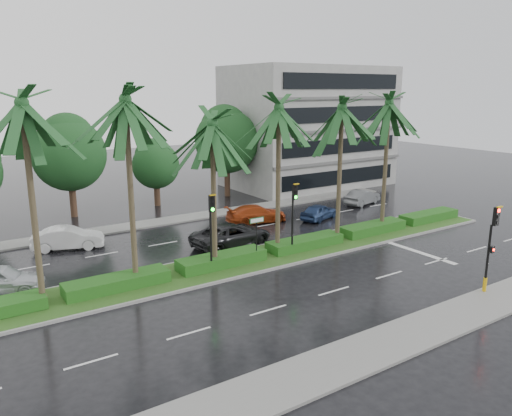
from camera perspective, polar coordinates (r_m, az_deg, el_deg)
ground at (r=29.16m, az=2.25°, el=-6.26°), size 120.00×120.00×0.00m
near_sidewalk at (r=22.35m, az=18.12°, el=-13.22°), size 40.00×2.40×0.12m
far_sidewalk at (r=39.07m, az=-8.08°, el=-1.15°), size 40.00×2.00×0.12m
median at (r=29.90m, az=1.13°, el=-5.58°), size 36.00×4.00×0.15m
hedge at (r=29.78m, az=1.13°, el=-4.91°), size 35.20×1.40×0.60m
lane_markings at (r=30.63m, az=7.36°, el=-5.37°), size 34.00×13.06×0.01m
palm_row at (r=27.63m, az=-0.98°, el=10.07°), size 26.30×4.20×10.02m
signal_near at (r=26.59m, az=25.27°, el=-3.89°), size 0.34×0.45×4.36m
signal_median_left at (r=26.47m, az=-5.12°, el=-1.57°), size 0.34×0.42×4.36m
signal_median_right at (r=29.39m, az=4.34°, el=-0.03°), size 0.34×0.42×4.36m
street_sign at (r=28.34m, az=0.08°, el=-2.33°), size 0.95×0.09×2.60m
bg_trees at (r=43.17m, az=-11.75°, el=6.58°), size 32.55×5.87×8.48m
building at (r=52.23m, az=5.98°, el=9.21°), size 16.00×10.00×12.00m
car_silver at (r=27.87m, az=-27.21°, el=-7.24°), size 3.23×4.42×1.40m
car_white at (r=33.51m, az=-20.68°, el=-3.23°), size 2.82×4.56×1.42m
car_darkgrey at (r=31.96m, az=-2.81°, el=-3.06°), size 3.12×5.67×1.50m
car_red at (r=37.49m, az=0.04°, el=-0.67°), size 2.58×4.86×1.34m
car_blue at (r=38.65m, az=7.20°, el=-0.43°), size 2.54×3.90×1.23m
car_grey at (r=44.34m, az=12.06°, el=1.23°), size 2.34×4.17×1.30m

